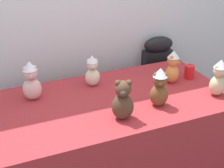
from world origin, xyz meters
TOP-DOWN VIEW (x-y plane):
  - wall_back at (0.00, 0.95)m, footprint 7.00×0.08m
  - display_table at (0.00, 0.25)m, footprint 1.71×0.90m
  - instrument_case at (0.71, 0.83)m, footprint 0.29×0.15m
  - teddy_bear_sand at (0.73, 0.01)m, footprint 0.13×0.12m
  - teddy_bear_chestnut at (0.26, 0.04)m, footprint 0.16×0.15m
  - teddy_bear_blush at (-0.52, 0.47)m, footprint 0.15×0.13m
  - teddy_bear_cocoa at (-0.04, -0.01)m, footprint 0.18×0.16m
  - teddy_bear_cream at (-0.06, 0.51)m, footprint 0.13×0.12m
  - teddy_bear_ginger at (0.54, 0.32)m, footprint 0.16×0.15m
  - party_cup_red at (0.71, 0.33)m, footprint 0.08×0.08m

SIDE VIEW (x-z plane):
  - display_table at x=0.00m, z-range 0.00..0.74m
  - instrument_case at x=0.71m, z-range 0.00..0.94m
  - party_cup_red at x=0.71m, z-range 0.74..0.85m
  - teddy_bear_cream at x=-0.06m, z-range 0.73..0.98m
  - teddy_bear_cocoa at x=-0.04m, z-range 0.73..1.00m
  - teddy_bear_ginger at x=0.54m, z-range 0.73..1.00m
  - teddy_bear_sand at x=0.73m, z-range 0.73..1.01m
  - teddy_bear_chestnut at x=0.26m, z-range 0.73..1.01m
  - teddy_bear_blush at x=-0.52m, z-range 0.73..1.03m
  - wall_back at x=0.00m, z-range 0.00..2.60m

